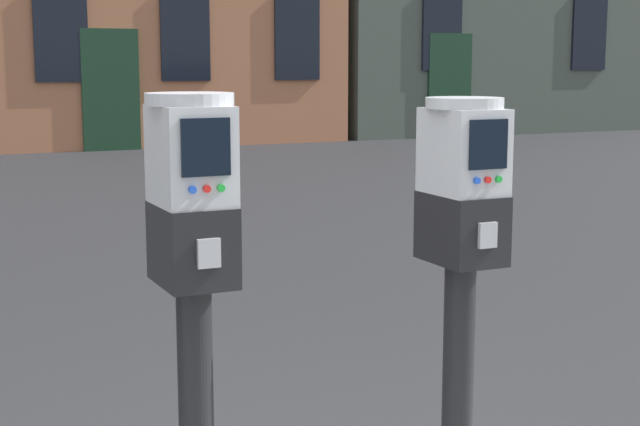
% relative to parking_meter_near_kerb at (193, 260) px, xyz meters
% --- Properties ---
extents(parking_meter_near_kerb, '(0.22, 0.25, 1.33)m').
position_rel_parking_meter_near_kerb_xyz_m(parking_meter_near_kerb, '(0.00, 0.00, 0.00)').
color(parking_meter_near_kerb, black).
rests_on(parking_meter_near_kerb, sidewalk_slab).
extents(parking_meter_twin_adjacent, '(0.22, 0.25, 1.30)m').
position_rel_parking_meter_near_kerb_xyz_m(parking_meter_twin_adjacent, '(0.79, -0.00, -0.02)').
color(parking_meter_twin_adjacent, black).
rests_on(parking_meter_twin_adjacent, sidewalk_slab).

